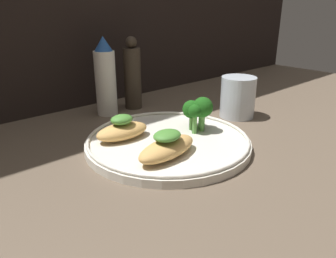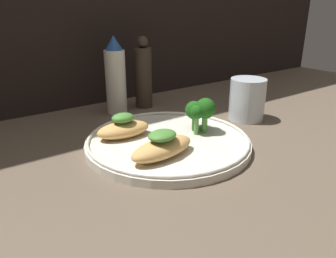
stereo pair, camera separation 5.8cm
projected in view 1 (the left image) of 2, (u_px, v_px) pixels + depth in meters
The scene contains 8 objects.
ground_plane at pixel (168, 149), 59.86cm from camera, with size 180.00×180.00×1.00cm, color brown.
plate at pixel (168, 141), 59.32cm from camera, with size 29.71×29.71×2.00cm.
grilled_meat_front at pixel (167, 147), 51.82cm from camera, with size 12.50×6.49×4.47cm.
grilled_meat_middle at pixel (122, 130), 58.86cm from camera, with size 10.33×5.77×4.55cm.
broccoli_bunch at pixel (197, 109), 62.31cm from camera, with size 5.66×6.52×6.70cm.
sauce_bottle at pixel (105, 78), 74.00cm from camera, with size 4.71×4.71×17.77cm.
pepper_grinder at pixel (133, 76), 78.88cm from camera, with size 4.12×4.12×17.25cm.
drinking_glass at pixel (238, 97), 73.77cm from camera, with size 7.77×7.77×9.16cm.
Camera 1 is at (-36.29, -40.64, 24.54)cm, focal length 35.00 mm.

